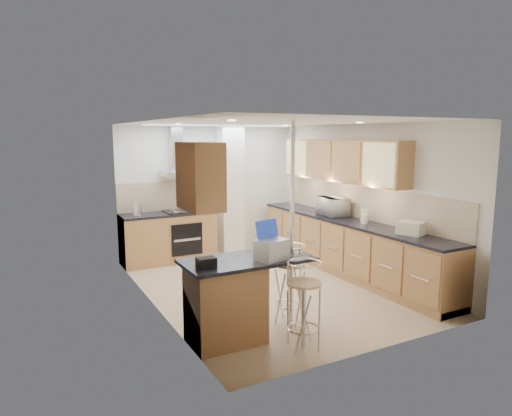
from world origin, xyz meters
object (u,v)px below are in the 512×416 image
bar_stool_end (290,283)px  bread_bin (411,228)px  bar_stool_near (304,305)px  microwave (333,206)px  laptop (272,250)px

bar_stool_end → bread_bin: bread_bin is taller
bar_stool_near → bar_stool_end: size_ratio=0.99×
bar_stool_end → microwave: bearing=-20.5°
microwave → bar_stool_near: size_ratio=0.59×
bar_stool_end → laptop: bearing=155.2°
microwave → bar_stool_near: (-2.23, -2.42, -0.59)m
microwave → bar_stool_end: bearing=137.9°
bar_stool_near → bar_stool_end: bar_stool_end is taller
bar_stool_near → bar_stool_end: bearing=62.3°
microwave → bar_stool_end: (-1.99, -1.74, -0.58)m
laptop → bar_stool_near: size_ratio=0.34×
microwave → bar_stool_end: size_ratio=0.58×
microwave → bar_stool_end: 2.70m
bar_stool_near → bar_stool_end: (0.25, 0.68, 0.01)m
microwave → bar_stool_near: bearing=144.0°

